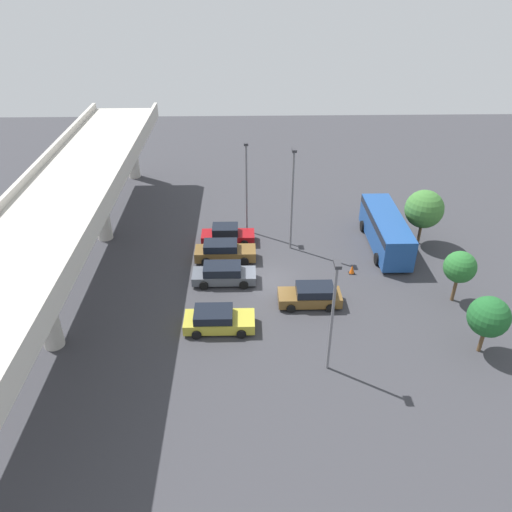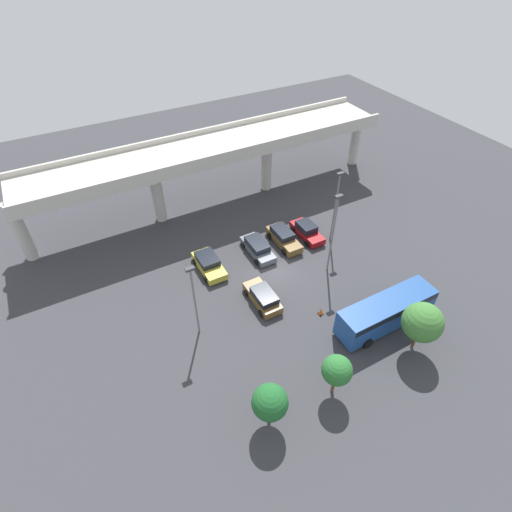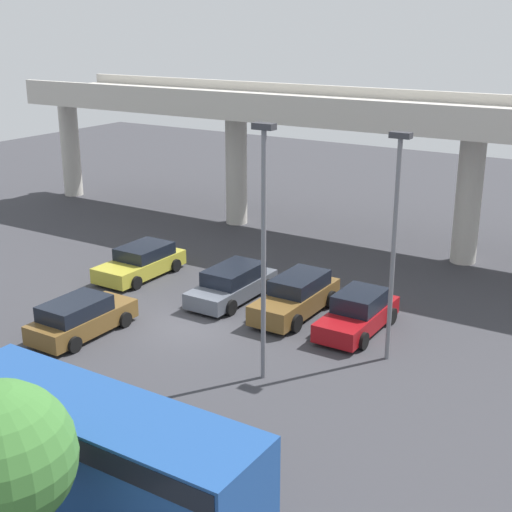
% 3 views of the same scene
% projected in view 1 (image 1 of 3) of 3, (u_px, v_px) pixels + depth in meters
% --- Properties ---
extents(ground_plane, '(86.93, 86.93, 0.00)m').
position_uv_depth(ground_plane, '(269.00, 281.00, 37.04)').
color(ground_plane, '#38383D').
extents(highway_overpass, '(41.81, 6.44, 7.94)m').
position_uv_depth(highway_overpass, '(67.00, 204.00, 33.40)').
color(highway_overpass, '#BCB7AD').
rests_on(highway_overpass, ground_plane).
extents(parked_car_0, '(2.19, 4.54, 1.42)m').
position_uv_depth(parked_car_0, '(218.00, 320.00, 32.03)').
color(parked_car_0, gold).
rests_on(parked_car_0, ground_plane).
extents(parked_car_1, '(2.02, 4.32, 1.47)m').
position_uv_depth(parked_car_1, '(311.00, 295.00, 34.25)').
color(parked_car_1, brown).
rests_on(parked_car_1, ground_plane).
extents(parked_car_2, '(2.04, 4.65, 1.45)m').
position_uv_depth(parked_car_2, '(224.00, 274.00, 36.53)').
color(parked_car_2, '#515660').
rests_on(parked_car_2, ground_plane).
extents(parked_car_3, '(1.97, 4.76, 1.59)m').
position_uv_depth(parked_car_3, '(224.00, 252.00, 39.14)').
color(parked_car_3, brown).
rests_on(parked_car_3, ground_plane).
extents(parked_car_4, '(1.96, 4.40, 1.53)m').
position_uv_depth(parked_car_4, '(227.00, 235.00, 41.56)').
color(parked_car_4, maroon).
rests_on(parked_car_4, ground_plane).
extents(shuttle_bus, '(8.80, 2.70, 2.77)m').
position_uv_depth(shuttle_bus, '(386.00, 229.00, 40.50)').
color(shuttle_bus, '#1E478C').
rests_on(shuttle_bus, ground_plane).
extents(lamp_post_near_aisle, '(0.70, 0.35, 8.48)m').
position_uv_depth(lamp_post_near_aisle, '(292.00, 193.00, 38.54)').
color(lamp_post_near_aisle, slate).
rests_on(lamp_post_near_aisle, ground_plane).
extents(lamp_post_mid_lot, '(0.70, 0.35, 8.01)m').
position_uv_depth(lamp_post_mid_lot, '(246.00, 181.00, 41.13)').
color(lamp_post_mid_lot, slate).
rests_on(lamp_post_mid_lot, ground_plane).
extents(lamp_post_by_overpass, '(0.70, 0.35, 7.29)m').
position_uv_depth(lamp_post_by_overpass, '(333.00, 309.00, 27.05)').
color(lamp_post_by_overpass, slate).
rests_on(lamp_post_by_overpass, ground_plane).
extents(tree_front_left, '(2.46, 2.46, 3.86)m').
position_uv_depth(tree_front_left, '(489.00, 317.00, 29.19)').
color(tree_front_left, brown).
rests_on(tree_front_left, ground_plane).
extents(tree_front_centre, '(2.18, 2.18, 3.84)m').
position_uv_depth(tree_front_centre, '(460.00, 267.00, 33.57)').
color(tree_front_centre, brown).
rests_on(tree_front_centre, ground_plane).
extents(tree_front_right, '(3.10, 3.10, 4.74)m').
position_uv_depth(tree_front_right, '(424.00, 209.00, 40.11)').
color(tree_front_right, brown).
rests_on(tree_front_right, ground_plane).
extents(traffic_cone, '(0.44, 0.44, 0.70)m').
position_uv_depth(traffic_cone, '(352.00, 270.00, 37.71)').
color(traffic_cone, black).
rests_on(traffic_cone, ground_plane).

